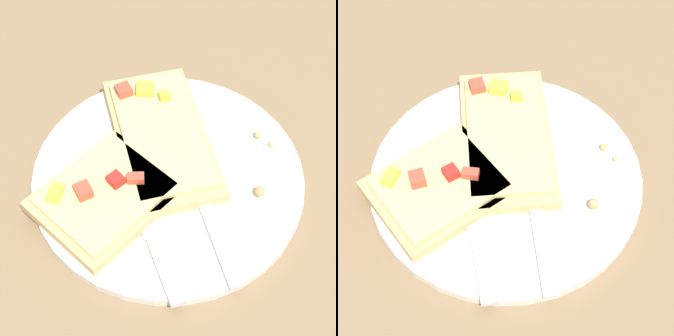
{
  "view_description": "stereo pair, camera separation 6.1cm",
  "coord_description": "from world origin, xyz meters",
  "views": [
    {
      "loc": [
        -0.17,
        0.32,
        0.51
      ],
      "look_at": [
        0.0,
        0.0,
        0.02
      ],
      "focal_mm": 60.0,
      "sensor_mm": 36.0,
      "label": 1
    },
    {
      "loc": [
        -0.22,
        0.29,
        0.51
      ],
      "look_at": [
        0.0,
        0.0,
        0.02
      ],
      "focal_mm": 60.0,
      "sensor_mm": 36.0,
      "label": 2
    }
  ],
  "objects": [
    {
      "name": "ground_plane",
      "position": [
        0.0,
        0.0,
        0.0
      ],
      "size": [
        4.0,
        4.0,
        0.0
      ],
      "primitive_type": "plane",
      "color": "#7F6647"
    },
    {
      "name": "plate",
      "position": [
        0.0,
        0.0,
        0.01
      ],
      "size": [
        0.3,
        0.3,
        0.01
      ],
      "color": "silver",
      "rests_on": "ground"
    },
    {
      "name": "fork",
      "position": [
        -0.04,
        0.01,
        0.01
      ],
      "size": [
        0.16,
        0.16,
        0.01
      ],
      "rotation": [
        0.0,
        0.0,
        5.47
      ],
      "color": "silver",
      "rests_on": "plate"
    },
    {
      "name": "knife",
      "position": [
        -0.02,
        0.07,
        0.01
      ],
      "size": [
        0.16,
        0.15,
        0.01
      ],
      "rotation": [
        0.0,
        0.0,
        5.53
      ],
      "color": "silver",
      "rests_on": "plate"
    },
    {
      "name": "pizza_slice_main",
      "position": [
        0.03,
        -0.04,
        0.02
      ],
      "size": [
        0.2,
        0.21,
        0.03
      ],
      "rotation": [
        0.0,
        0.0,
        2.3
      ],
      "color": "tan",
      "rests_on": "plate"
    },
    {
      "name": "pizza_slice_corner",
      "position": [
        0.04,
        0.06,
        0.02
      ],
      "size": [
        0.14,
        0.16,
        0.03
      ],
      "rotation": [
        0.0,
        0.0,
        1.3
      ],
      "color": "tan",
      "rests_on": "plate"
    },
    {
      "name": "crumb_scatter",
      "position": [
        -0.06,
        -0.03,
        0.02
      ],
      "size": [
        0.12,
        0.12,
        0.01
      ],
      "color": "tan",
      "rests_on": "plate"
    }
  ]
}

